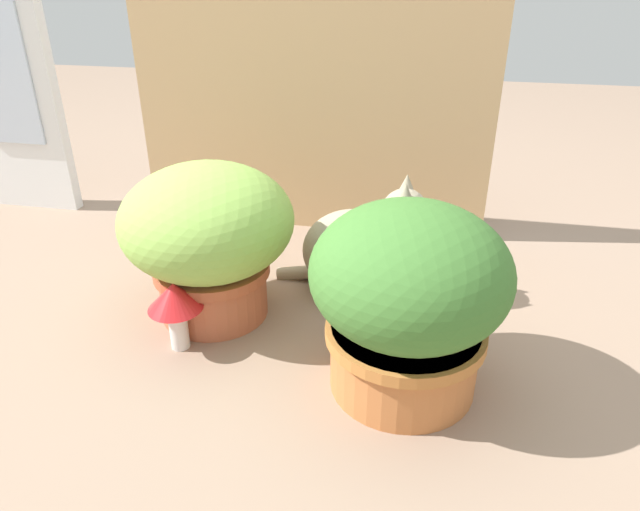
# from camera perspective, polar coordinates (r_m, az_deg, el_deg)

# --- Properties ---
(ground_plane) EXTENTS (6.00, 6.00, 0.00)m
(ground_plane) POSITION_cam_1_polar(r_m,az_deg,el_deg) (1.34, -4.63, -6.81)
(ground_plane) COLOR gray
(cardboard_backdrop) EXTENTS (1.03, 0.03, 0.86)m
(cardboard_backdrop) POSITION_cam_1_polar(r_m,az_deg,el_deg) (1.68, -0.95, 16.44)
(cardboard_backdrop) COLOR tan
(cardboard_backdrop) RESTS_ON ground
(window_panel_white) EXTENTS (0.31, 0.05, 0.96)m
(window_panel_white) POSITION_cam_1_polar(r_m,az_deg,el_deg) (2.06, -28.80, 16.91)
(window_panel_white) COLOR white
(window_panel_white) RESTS_ON ground
(grass_planter) EXTENTS (0.38, 0.38, 0.36)m
(grass_planter) POSITION_cam_1_polar(r_m,az_deg,el_deg) (1.30, -10.89, 2.01)
(grass_planter) COLOR #B25C3D
(grass_planter) RESTS_ON ground
(leafy_planter) EXTENTS (0.36, 0.36, 0.38)m
(leafy_planter) POSITION_cam_1_polar(r_m,az_deg,el_deg) (1.07, 8.65, -3.95)
(leafy_planter) COLOR #C1703B
(leafy_planter) RESTS_ON ground
(cat) EXTENTS (0.38, 0.18, 0.32)m
(cat) POSITION_cam_1_polar(r_m,az_deg,el_deg) (1.40, 4.21, 0.64)
(cat) COLOR gray
(cat) RESTS_ON ground
(mushroom_ornament_pink) EXTENTS (0.08, 0.08, 0.12)m
(mushroom_ornament_pink) POSITION_cam_1_polar(r_m,az_deg,el_deg) (1.30, -10.73, -3.96)
(mushroom_ornament_pink) COLOR silver
(mushroom_ornament_pink) RESTS_ON ground
(mushroom_ornament_red) EXTENTS (0.12, 0.12, 0.16)m
(mushroom_ornament_red) POSITION_cam_1_polar(r_m,az_deg,el_deg) (1.24, -14.05, -4.38)
(mushroom_ornament_red) COLOR silver
(mushroom_ornament_red) RESTS_ON ground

